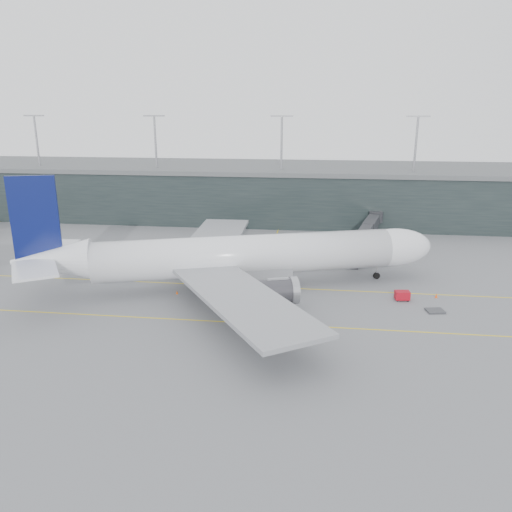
# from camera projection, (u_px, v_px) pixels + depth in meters

# --- Properties ---
(ground) EXTENTS (320.00, 320.00, 0.00)m
(ground) POSITION_uv_depth(u_px,v_px,m) (234.00, 279.00, 94.95)
(ground) COLOR slate
(ground) RESTS_ON ground
(taxiline_a) EXTENTS (160.00, 0.25, 0.02)m
(taxiline_a) POSITION_uv_depth(u_px,v_px,m) (231.00, 286.00, 91.14)
(taxiline_a) COLOR yellow
(taxiline_a) RESTS_ON ground
(taxiline_b) EXTENTS (160.00, 0.25, 0.02)m
(taxiline_b) POSITION_uv_depth(u_px,v_px,m) (213.00, 321.00, 75.92)
(taxiline_b) COLOR yellow
(taxiline_b) RESTS_ON ground
(taxiline_lead_main) EXTENTS (0.25, 60.00, 0.02)m
(taxiline_lead_main) POSITION_uv_depth(u_px,v_px,m) (271.00, 251.00, 113.37)
(taxiline_lead_main) COLOR yellow
(taxiline_lead_main) RESTS_ON ground
(terminal) EXTENTS (240.00, 36.00, 29.00)m
(terminal) POSITION_uv_depth(u_px,v_px,m) (267.00, 191.00, 147.96)
(terminal) COLOR black
(terminal) RESTS_ON ground
(main_aircraft) EXTENTS (73.14, 67.34, 20.99)m
(main_aircraft) POSITION_uv_depth(u_px,v_px,m) (242.00, 256.00, 88.62)
(main_aircraft) COLOR white
(main_aircraft) RESTS_ON ground
(jet_bridge) EXTENTS (11.43, 42.76, 5.81)m
(jet_bridge) POSITION_uv_depth(u_px,v_px,m) (359.00, 233.00, 111.95)
(jet_bridge) COLOR #26272B
(jet_bridge) RESTS_ON ground
(gse_cart) EXTENTS (2.56, 1.79, 1.64)m
(gse_cart) POSITION_uv_depth(u_px,v_px,m) (402.00, 295.00, 83.93)
(gse_cart) COLOR #A30B19
(gse_cart) RESTS_ON ground
(baggage_dolly) EXTENTS (3.08, 2.64, 0.27)m
(baggage_dolly) POSITION_uv_depth(u_px,v_px,m) (435.00, 311.00, 79.40)
(baggage_dolly) COLOR #37383C
(baggage_dolly) RESTS_ON ground
(uld_a) EXTENTS (2.56, 2.32, 1.90)m
(uld_a) POSITION_uv_depth(u_px,v_px,m) (224.00, 257.00, 105.00)
(uld_a) COLOR #39383D
(uld_a) RESTS_ON ground
(uld_b) EXTENTS (2.39, 2.16, 1.80)m
(uld_b) POSITION_uv_depth(u_px,v_px,m) (239.00, 256.00, 106.39)
(uld_b) COLOR #39383D
(uld_b) RESTS_ON ground
(uld_c) EXTENTS (2.19, 1.83, 1.85)m
(uld_c) POSITION_uv_depth(u_px,v_px,m) (240.00, 258.00, 104.72)
(uld_c) COLOR #39383D
(uld_c) RESTS_ON ground
(cone_nose) EXTENTS (0.49, 0.49, 0.79)m
(cone_nose) POSITION_uv_depth(u_px,v_px,m) (436.00, 296.00, 85.23)
(cone_nose) COLOR #FF500E
(cone_nose) RESTS_ON ground
(cone_wing_stbd) EXTENTS (0.44, 0.44, 0.70)m
(cone_wing_stbd) POSITION_uv_depth(u_px,v_px,m) (273.00, 322.00, 74.83)
(cone_wing_stbd) COLOR #D2510B
(cone_wing_stbd) RESTS_ON ground
(cone_wing_port) EXTENTS (0.50, 0.50, 0.80)m
(cone_wing_port) POSITION_uv_depth(u_px,v_px,m) (293.00, 260.00, 105.49)
(cone_wing_port) COLOR #ED520D
(cone_wing_port) RESTS_ON ground
(cone_tail) EXTENTS (0.39, 0.39, 0.62)m
(cone_tail) POSITION_uv_depth(u_px,v_px,m) (177.00, 292.00, 86.97)
(cone_tail) COLOR #F65D0D
(cone_tail) RESTS_ON ground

